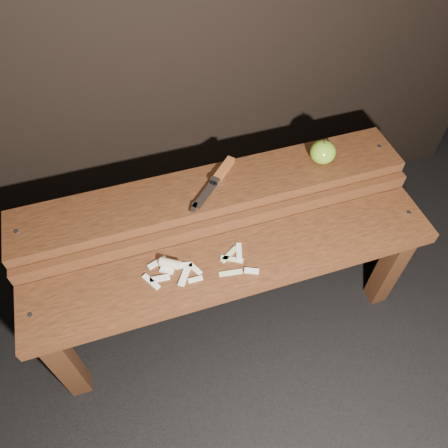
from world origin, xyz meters
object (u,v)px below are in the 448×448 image
object	(u,v)px
knife	(219,176)
bench_front_tier	(237,275)
bench_rear_tier	(214,206)
apple	(323,152)

from	to	relation	value
knife	bench_front_tier	bearing A→B (deg)	-96.33
bench_rear_tier	knife	xyz separation A→B (m)	(0.03, 0.03, 0.10)
apple	knife	bearing A→B (deg)	175.53
bench_front_tier	knife	size ratio (longest dim) A/B	6.46
bench_rear_tier	knife	size ratio (longest dim) A/B	6.46
apple	bench_rear_tier	bearing A→B (deg)	-179.30
bench_rear_tier	apple	bearing A→B (deg)	0.70
knife	bench_rear_tier	bearing A→B (deg)	-133.75
apple	bench_front_tier	bearing A→B (deg)	-146.80
bench_rear_tier	knife	distance (m)	0.10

